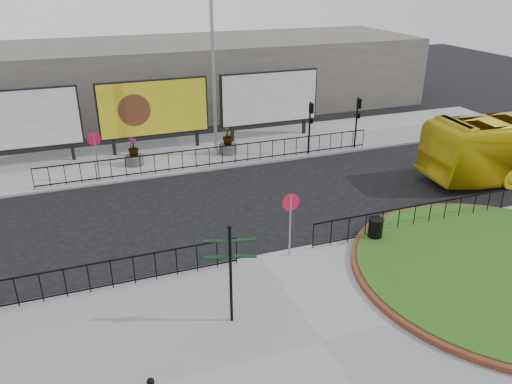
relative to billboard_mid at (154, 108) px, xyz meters
name	(u,v)px	position (x,y,z in m)	size (l,w,h in m)	color
ground	(260,257)	(1.50, -12.97, -2.60)	(90.00, 90.00, 0.00)	black
pavement_near	(322,343)	(1.50, -17.97, -2.54)	(30.00, 10.00, 0.12)	gray
pavement_far	(186,153)	(1.50, -0.97, -2.54)	(44.00, 6.00, 0.12)	gray
brick_edge	(503,270)	(9.00, -16.97, -2.39)	(10.40, 10.40, 0.18)	brown
grass_lawn	(503,269)	(9.00, -16.97, -2.37)	(10.00, 10.00, 0.22)	#1D4412
railing_near_left	(89,278)	(-4.50, -13.27, -1.93)	(10.00, 0.10, 1.10)	black
railing_near_right	(414,217)	(8.00, -13.27, -1.93)	(9.00, 0.10, 1.10)	black
railing_far	(216,156)	(2.50, -3.67, -1.93)	(18.00, 0.10, 1.10)	black
speed_sign_far	(95,146)	(-3.50, -3.57, -0.68)	(0.64, 0.07, 2.47)	gray
speed_sign_near	(290,211)	(2.50, -13.37, -0.68)	(0.64, 0.07, 2.47)	gray
billboard_left	(18,120)	(-7.00, 0.00, 0.00)	(6.20, 0.31, 4.10)	black
billboard_mid	(154,108)	(0.00, 0.00, 0.00)	(6.20, 0.31, 4.10)	black
billboard_right	(269,98)	(7.00, 0.00, 0.00)	(6.20, 0.31, 4.10)	black
lamp_post	(214,71)	(3.01, -1.97, 2.23)	(0.74, 0.18, 9.23)	gray
signal_pole_a	(310,120)	(8.00, -3.63, -0.50)	(0.22, 0.26, 3.00)	black
signal_pole_b	(358,115)	(11.00, -3.63, -0.50)	(0.22, 0.26, 3.00)	black
building_backdrop	(153,78)	(1.50, 9.03, -0.10)	(40.00, 10.00, 5.00)	slate
fingerpost_sign	(230,265)	(-0.62, -16.19, -0.54)	(1.49, 0.64, 3.21)	black
litter_bin	(375,230)	(6.00, -13.57, -1.99)	(0.59, 0.59, 0.98)	black
planter_a	(134,155)	(-1.55, -1.97, -1.94)	(0.96, 0.96, 1.49)	#4C4C4F
planter_c	(228,143)	(3.70, -1.97, -1.89)	(1.02, 1.02, 1.60)	#4C4C4F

